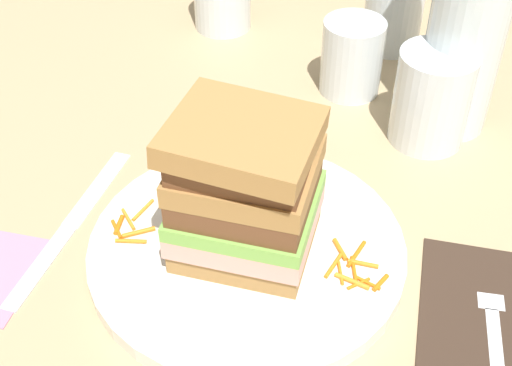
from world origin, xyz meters
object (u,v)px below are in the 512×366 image
main_plate (247,250)px  fork (495,330)px  knife (68,227)px  empty_tumbler_0 (394,7)px  juice_glass (431,103)px  sandwich (245,189)px  napkin_dark (492,309)px  empty_tumbler_1 (352,57)px

main_plate → fork: size_ratio=1.54×
knife → empty_tumbler_0: (0.23, 0.38, 0.05)m
juice_glass → sandwich: bearing=-122.5°
main_plate → empty_tumbler_0: empty_tumbler_0 is taller
napkin_dark → knife: 0.35m
napkin_dark → fork: (0.00, -0.02, 0.00)m
main_plate → sandwich: (-0.00, -0.00, 0.07)m
main_plate → sandwich: bearing=-95.7°
knife → sandwich: bearing=2.5°
empty_tumbler_0 → empty_tumbler_1: empty_tumbler_0 is taller
fork → knife: bearing=176.6°
juice_glass → empty_tumbler_1: (-0.09, 0.07, -0.00)m
napkin_dark → juice_glass: (-0.07, 0.21, 0.04)m
knife → juice_glass: juice_glass is taller
main_plate → empty_tumbler_1: (0.04, 0.27, 0.03)m
napkin_dark → sandwich: bearing=178.4°
main_plate → sandwich: size_ratio=2.05×
empty_tumbler_0 → knife: bearing=-121.1°
napkin_dark → fork: bearing=-85.4°
main_plate → knife: size_ratio=1.28×
empty_tumbler_0 → napkin_dark: bearing=-72.2°
main_plate → juice_glass: juice_glass is taller
sandwich → empty_tumbler_0: size_ratio=1.26×
fork → empty_tumbler_1: (-0.15, 0.30, 0.04)m
sandwich → main_plate: bearing=84.3°
juice_glass → main_plate: bearing=-122.6°
fork → empty_tumbler_1: bearing=117.6°
main_plate → empty_tumbler_0: size_ratio=2.59×
knife → empty_tumbler_1: (0.20, 0.27, 0.04)m
fork → knife: size_ratio=0.83×
empty_tumbler_0 → juice_glass: bearing=-72.3°
napkin_dark → empty_tumbler_0: bearing=107.8°
juice_glass → empty_tumbler_0: bearing=107.7°
main_plate → empty_tumbler_1: size_ratio=3.21×
napkin_dark → knife: (-0.35, -0.00, 0.00)m
sandwich → empty_tumbler_0: (0.07, 0.37, -0.02)m
napkin_dark → juice_glass: 0.22m
napkin_dark → empty_tumbler_1: (-0.15, 0.27, 0.04)m
empty_tumbler_1 → main_plate: bearing=-98.9°
knife → napkin_dark: bearing=0.2°
knife → juice_glass: bearing=36.2°
main_plate → fork: bearing=-8.2°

